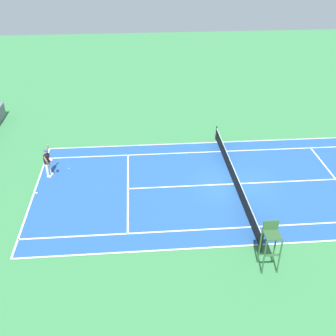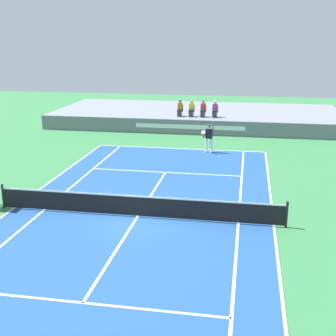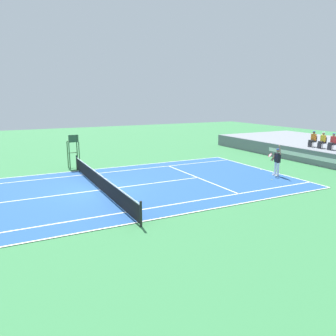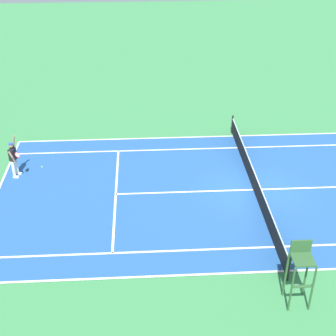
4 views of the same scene
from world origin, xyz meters
name	(u,v)px [view 1 (image 1 of 4)]	position (x,y,z in m)	size (l,w,h in m)	color
ground_plane	(234,184)	(0.00, 0.00, 0.00)	(80.00, 80.00, 0.00)	#387F47
court	(234,184)	(0.00, 0.00, 0.01)	(11.08, 23.88, 0.03)	#235193
net	(234,177)	(0.00, 0.00, 0.52)	(11.98, 0.10, 1.07)	black
tennis_player	(47,162)	(1.90, 11.29, 0.99)	(0.83, 0.61, 2.08)	white
tennis_ball	(69,168)	(2.65, 10.19, 0.03)	(0.07, 0.07, 0.07)	#D1E533
umpire_chair	(271,241)	(-6.94, 0.00, 1.56)	(0.77, 0.77, 2.44)	#2D562D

